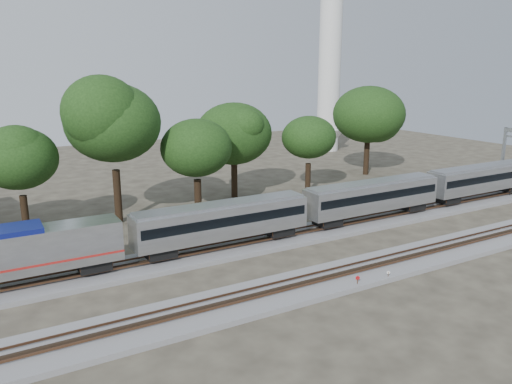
% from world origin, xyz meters
% --- Properties ---
extents(ground, '(160.00, 160.00, 0.00)m').
position_xyz_m(ground, '(0.00, 0.00, 0.00)').
color(ground, '#383328').
rests_on(ground, ground).
extents(track_far, '(160.00, 5.00, 0.73)m').
position_xyz_m(track_far, '(0.00, 6.00, 0.21)').
color(track_far, slate).
rests_on(track_far, ground).
extents(track_near, '(160.00, 5.00, 0.73)m').
position_xyz_m(track_near, '(0.00, -4.00, 0.21)').
color(track_near, slate).
rests_on(track_near, ground).
extents(train, '(85.41, 2.94, 4.33)m').
position_xyz_m(train, '(15.14, 6.00, 3.06)').
color(train, silver).
rests_on(train, ground).
extents(switch_stand_red, '(0.31, 0.15, 1.03)m').
position_xyz_m(switch_stand_red, '(2.67, -6.03, 0.66)').
color(switch_stand_red, '#512D19').
rests_on(switch_stand_red, ground).
extents(switch_stand_white, '(0.26, 0.14, 0.88)m').
position_xyz_m(switch_stand_white, '(5.65, -6.19, 0.56)').
color(switch_stand_white, '#512D19').
rests_on(switch_stand_white, ground).
extents(switch_lever, '(0.53, 0.36, 0.30)m').
position_xyz_m(switch_lever, '(8.45, -5.59, 0.15)').
color(switch_lever, '#512D19').
rests_on(switch_lever, ground).
extents(tree_2, '(8.01, 8.01, 11.30)m').
position_xyz_m(tree_2, '(-17.78, 19.26, 7.86)').
color(tree_2, black).
rests_on(tree_2, ground).
extents(tree_3, '(10.96, 10.96, 15.45)m').
position_xyz_m(tree_3, '(-8.59, 19.65, 10.77)').
color(tree_3, black).
rests_on(tree_3, ground).
extents(tree_4, '(7.85, 7.85, 11.07)m').
position_xyz_m(tree_4, '(-0.09, 17.86, 7.70)').
color(tree_4, black).
rests_on(tree_4, ground).
extents(tree_5, '(8.36, 8.36, 11.79)m').
position_xyz_m(tree_5, '(7.25, 23.16, 8.21)').
color(tree_5, black).
rests_on(tree_5, ground).
extents(tree_6, '(7.61, 7.61, 10.74)m').
position_xyz_m(tree_6, '(16.75, 20.26, 7.47)').
color(tree_6, black).
rests_on(tree_6, ground).
extents(tree_7, '(9.51, 9.51, 13.40)m').
position_xyz_m(tree_7, '(31.78, 25.71, 9.34)').
color(tree_7, black).
rests_on(tree_7, ground).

